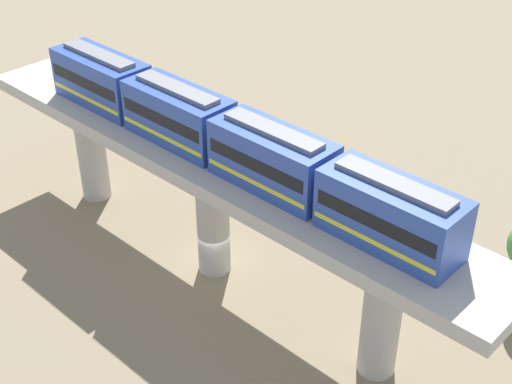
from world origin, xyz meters
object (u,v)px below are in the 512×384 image
Objects in this scene: train at (223,136)px; parked_car_orange at (390,235)px; parked_car_red at (191,145)px; parked_car_yellow at (309,164)px.

train is 6.12× the size of parked_car_orange.
parked_car_red is at bearing -124.44° from train.
parked_car_red is at bearing -75.80° from parked_car_orange.
train is 6.39× the size of parked_car_yellow.
parked_car_orange is 1.01× the size of parked_car_red.
parked_car_yellow is (-3.95, 8.21, 0.00)m from parked_car_red.
train is at bearing 21.15° from parked_car_yellow.
train is 15.50m from parked_car_yellow.
parked_car_orange is 17.44m from parked_car_red.
parked_car_red is (0.66, -17.43, 0.00)m from parked_car_orange.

